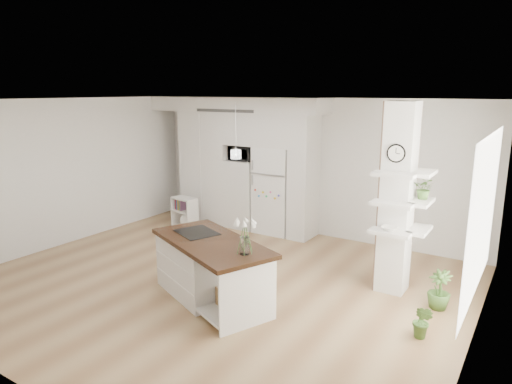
# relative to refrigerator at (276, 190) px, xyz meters

# --- Properties ---
(floor) EXTENTS (7.00, 6.00, 0.01)m
(floor) POSITION_rel_refrigerator_xyz_m (0.53, -2.68, -0.88)
(floor) COLOR #A28358
(floor) RESTS_ON ground
(room) EXTENTS (7.04, 6.04, 2.72)m
(room) POSITION_rel_refrigerator_xyz_m (0.53, -2.68, 0.98)
(room) COLOR white
(room) RESTS_ON ground
(cabinet_wall) EXTENTS (4.00, 0.71, 2.70)m
(cabinet_wall) POSITION_rel_refrigerator_xyz_m (-0.92, -0.01, 0.63)
(cabinet_wall) COLOR silver
(cabinet_wall) RESTS_ON floor
(refrigerator) EXTENTS (0.78, 0.69, 1.75)m
(refrigerator) POSITION_rel_refrigerator_xyz_m (0.00, 0.00, 0.00)
(refrigerator) COLOR white
(refrigerator) RESTS_ON floor
(column) EXTENTS (0.69, 0.90, 2.70)m
(column) POSITION_rel_refrigerator_xyz_m (2.90, -1.55, 0.48)
(column) COLOR silver
(column) RESTS_ON floor
(window) EXTENTS (0.00, 2.40, 2.40)m
(window) POSITION_rel_refrigerator_xyz_m (4.00, -2.38, 0.62)
(window) COLOR white
(window) RESTS_ON room
(pendant_light) EXTENTS (0.12, 0.12, 0.10)m
(pendant_light) POSITION_rel_refrigerator_xyz_m (2.23, -2.53, 1.24)
(pendant_light) COLOR white
(pendant_light) RESTS_ON room
(kitchen_island) EXTENTS (2.13, 1.59, 1.44)m
(kitchen_island) POSITION_rel_refrigerator_xyz_m (0.66, -3.10, -0.42)
(kitchen_island) COLOR silver
(kitchen_island) RESTS_ON floor
(bookshelf) EXTENTS (0.57, 0.38, 0.63)m
(bookshelf) POSITION_rel_refrigerator_xyz_m (-1.77, -0.75, -0.59)
(bookshelf) COLOR silver
(bookshelf) RESTS_ON floor
(floor_plant_a) EXTENTS (0.29, 0.27, 0.43)m
(floor_plant_a) POSITION_rel_refrigerator_xyz_m (3.52, -2.65, -0.66)
(floor_plant_a) COLOR #3E6528
(floor_plant_a) RESTS_ON floor
(floor_plant_b) EXTENTS (0.38, 0.38, 0.53)m
(floor_plant_b) POSITION_rel_refrigerator_xyz_m (3.52, -1.75, -0.61)
(floor_plant_b) COLOR #3E6528
(floor_plant_b) RESTS_ON floor
(microwave) EXTENTS (0.54, 0.37, 0.30)m
(microwave) POSITION_rel_refrigerator_xyz_m (-0.75, -0.06, 0.69)
(microwave) COLOR #2D2D2D
(microwave) RESTS_ON cabinet_wall
(shelf_plant) EXTENTS (0.27, 0.23, 0.30)m
(shelf_plant) POSITION_rel_refrigerator_xyz_m (3.15, -1.38, 0.65)
(shelf_plant) COLOR #3E6528
(shelf_plant) RESTS_ON column
(decor_bowl) EXTENTS (0.22, 0.22, 0.05)m
(decor_bowl) POSITION_rel_refrigerator_xyz_m (2.82, -1.78, 0.13)
(decor_bowl) COLOR white
(decor_bowl) RESTS_ON column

